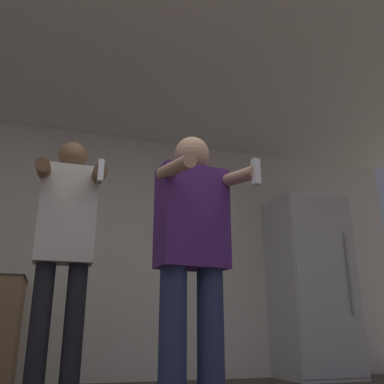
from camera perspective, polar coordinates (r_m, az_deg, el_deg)
The scene contains 5 objects.
wall_back at distance 4.56m, azimuth -11.06°, elevation -7.47°, with size 7.00×0.06×2.55m.
ceiling_slab at distance 3.68m, azimuth -6.85°, elevation 17.26°, with size 7.00×3.45×0.05m.
refrigerator at distance 4.89m, azimuth 15.59°, elevation -11.84°, with size 0.75×0.69×1.88m.
person_woman_foreground at distance 2.40m, azimuth 0.11°, elevation -7.89°, with size 0.49×0.55×1.57m.
person_man_side at distance 2.90m, azimuth -16.57°, elevation -6.26°, with size 0.44×0.43×1.70m.
Camera 1 is at (-0.49, -1.49, 0.43)m, focal length 40.00 mm.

